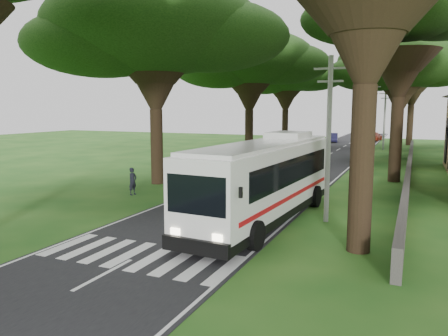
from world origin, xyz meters
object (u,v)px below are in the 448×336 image
(distant_car_c, at_px, (374,136))
(pedestrian, at_px, (133,181))
(pole_mid, at_px, (370,123))
(pole_far, at_px, (385,118))
(distant_car_b, at_px, (333,137))
(distant_car_a, at_px, (314,145))
(coach_bus, at_px, (266,179))
(pole_near, at_px, (329,137))

(distant_car_c, relative_size, pedestrian, 2.85)
(pole_mid, xyz_separation_m, pedestrian, (-12.66, -18.26, -3.30))
(pole_far, bearing_deg, distant_car_b, 127.71)
(distant_car_a, height_order, distant_car_c, distant_car_c)
(distant_car_a, bearing_deg, coach_bus, 81.50)
(pole_near, height_order, pedestrian, pole_near)
(distant_car_a, distance_m, pedestrian, 35.24)
(pole_mid, relative_size, pole_far, 1.00)
(pole_near, relative_size, pole_far, 1.00)
(pole_near, bearing_deg, pedestrian, 172.18)
(pole_near, xyz_separation_m, distant_car_c, (-2.64, 56.76, -3.42))
(coach_bus, distance_m, distant_car_a, 38.18)
(pole_mid, height_order, pedestrian, pole_mid)
(pole_mid, height_order, distant_car_b, pole_mid)
(pole_mid, bearing_deg, pedestrian, -124.73)
(distant_car_c, bearing_deg, pole_near, 100.27)
(coach_bus, bearing_deg, pole_mid, 86.06)
(pole_near, height_order, distant_car_a, pole_near)
(pole_mid, xyz_separation_m, pole_far, (0.00, 20.00, 0.00))
(pole_near, distance_m, distant_car_a, 37.84)
(pole_far, height_order, distant_car_b, pole_far)
(distant_car_b, height_order, pedestrian, pedestrian)
(pole_mid, height_order, pole_far, same)
(pole_far, xyz_separation_m, pedestrian, (-12.66, -38.26, -3.30))
(pole_near, bearing_deg, distant_car_b, 99.46)
(distant_car_c, height_order, pedestrian, pedestrian)
(pole_far, relative_size, distant_car_b, 1.82)
(pole_near, relative_size, distant_car_b, 1.82)
(pole_far, distance_m, pedestrian, 40.44)
(pole_mid, bearing_deg, distant_car_b, 105.34)
(distant_car_b, bearing_deg, pedestrian, -103.14)
(coach_bus, bearing_deg, pedestrian, 168.04)
(coach_bus, xyz_separation_m, distant_car_c, (0.16, 57.77, -1.35))
(pole_mid, relative_size, distant_car_b, 1.82)
(pole_mid, xyz_separation_m, distant_car_b, (-8.50, 31.00, -3.42))
(pole_near, xyz_separation_m, distant_car_b, (-8.50, 51.00, -3.42))
(distant_car_a, relative_size, distant_car_c, 0.75)
(pole_far, distance_m, distant_car_c, 17.31)
(distant_car_b, bearing_deg, distant_car_c, 36.21)
(pole_near, height_order, coach_bus, pole_near)
(pole_near, distance_m, pole_far, 40.00)
(distant_car_a, bearing_deg, pole_near, 85.94)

